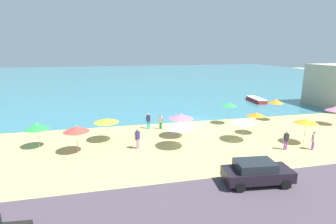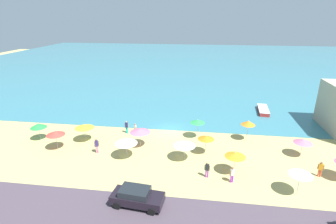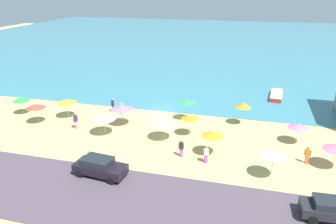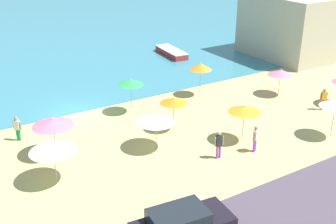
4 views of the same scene
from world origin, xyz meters
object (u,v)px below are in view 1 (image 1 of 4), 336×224
object	(u,v)px
beach_umbrella_0	(256,114)
beach_umbrella_3	(306,121)
beach_umbrella_6	(37,126)
beach_umbrella_7	(76,129)
bather_3	(314,139)
skiff_nearshore	(256,100)
beach_umbrella_1	(229,104)
beach_umbrella_11	(244,121)
beach_umbrella_5	(181,116)
beach_umbrella_2	(276,101)
bather_2	(137,138)
beach_umbrella_4	(180,125)
bather_4	(286,139)
beach_umbrella_10	(335,109)
bather_0	(161,121)
bather_5	(148,120)
parked_car_1	(257,172)
beach_umbrella_12	(106,120)

from	to	relation	value
beach_umbrella_0	beach_umbrella_3	distance (m)	4.59
beach_umbrella_6	beach_umbrella_7	xyz separation A→B (m)	(3.45, -2.02, 0.13)
beach_umbrella_3	bather_3	distance (m)	1.94
beach_umbrella_0	skiff_nearshore	size ratio (longest dim) A/B	0.44
beach_umbrella_1	beach_umbrella_11	bearing A→B (deg)	-102.18
beach_umbrella_1	beach_umbrella_6	size ratio (longest dim) A/B	1.13
beach_umbrella_3	beach_umbrella_5	bearing A→B (deg)	157.43
beach_umbrella_0	beach_umbrella_2	bearing A→B (deg)	39.16
beach_umbrella_0	bather_2	xyz separation A→B (m)	(-12.27, -1.46, -1.03)
beach_umbrella_7	beach_umbrella_11	world-z (taller)	beach_umbrella_7
beach_umbrella_7	bather_2	distance (m)	5.11
beach_umbrella_3	beach_umbrella_7	xyz separation A→B (m)	(-20.09, 2.43, -0.08)
beach_umbrella_2	beach_umbrella_4	xyz separation A→B (m)	(-13.75, -6.18, -0.33)
beach_umbrella_0	bather_4	distance (m)	4.71
beach_umbrella_6	beach_umbrella_10	bearing A→B (deg)	0.25
bather_4	beach_umbrella_11	bearing A→B (deg)	129.30
beach_umbrella_7	beach_umbrella_11	distance (m)	15.00
beach_umbrella_5	beach_umbrella_7	xyz separation A→B (m)	(-9.55, -1.95, -0.03)
bather_2	bather_4	world-z (taller)	bather_2
beach_umbrella_6	beach_umbrella_7	bearing A→B (deg)	-30.31
beach_umbrella_5	skiff_nearshore	bearing A→B (deg)	40.16
beach_umbrella_2	bather_0	world-z (taller)	beach_umbrella_2
bather_5	parked_car_1	xyz separation A→B (m)	(4.83, -13.64, -0.11)
beach_umbrella_3	bather_0	xyz separation A→B (m)	(-11.96, 7.44, -1.26)
beach_umbrella_3	skiff_nearshore	world-z (taller)	beach_umbrella_3
bather_4	skiff_nearshore	xyz separation A→B (m)	(9.12, 19.69, -0.59)
beach_umbrella_12	skiff_nearshore	distance (m)	27.89
beach_umbrella_10	bather_5	world-z (taller)	beach_umbrella_10
beach_umbrella_11	beach_umbrella_3	bearing A→B (deg)	-21.71
beach_umbrella_1	bather_3	bearing A→B (deg)	-68.54
beach_umbrella_10	bather_5	xyz separation A→B (m)	(-21.01, 3.26, -0.89)
beach_umbrella_0	bather_3	distance (m)	5.78
bather_2	skiff_nearshore	xyz separation A→B (m)	(21.56, 16.56, -0.66)
beach_umbrella_6	bather_4	bearing A→B (deg)	-14.51
bather_0	bather_2	size ratio (longest dim) A/B	0.89
beach_umbrella_0	skiff_nearshore	distance (m)	17.82
skiff_nearshore	beach_umbrella_3	bearing A→B (deg)	-109.05
beach_umbrella_10	parked_car_1	size ratio (longest dim) A/B	0.49
beach_umbrella_10	parked_car_1	xyz separation A→B (m)	(-16.19, -10.38, -1.01)
beach_umbrella_4	bather_4	xyz separation A→B (m)	(8.78, -2.59, -1.10)
bather_0	bather_5	distance (m)	1.34
beach_umbrella_7	bather_3	distance (m)	20.18
beach_umbrella_1	beach_umbrella_10	size ratio (longest dim) A/B	1.19
beach_umbrella_2	beach_umbrella_4	size ratio (longest dim) A/B	1.10
bather_4	beach_umbrella_3	bearing A→B (deg)	19.85
beach_umbrella_2	beach_umbrella_12	bearing A→B (deg)	-171.55
beach_umbrella_10	skiff_nearshore	xyz separation A→B (m)	(-1.31, 14.14, -1.51)
beach_umbrella_11	bather_4	bearing A→B (deg)	-50.70
beach_umbrella_2	bather_0	bearing A→B (deg)	-178.51
beach_umbrella_2	beach_umbrella_7	bearing A→B (deg)	-166.49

